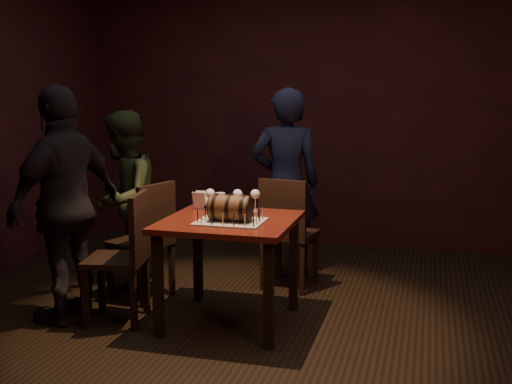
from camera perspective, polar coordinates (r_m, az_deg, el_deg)
room_shell at (r=4.27m, az=-0.07°, el=5.85°), size 5.04×5.04×2.80m
pub_table at (r=4.49m, az=-2.37°, el=-3.80°), size 0.90×0.90×0.75m
cake_board at (r=4.36m, az=-2.29°, el=-2.65°), size 0.45×0.35×0.01m
barrel_cake at (r=4.34m, az=-2.31°, el=-1.43°), size 0.33×0.19×0.19m
birthday_candles at (r=4.35m, az=-2.29°, el=-2.05°), size 0.40×0.30×0.09m
wine_glass_left at (r=4.78m, az=-4.10°, el=-0.21°), size 0.07×0.07×0.16m
wine_glass_mid at (r=4.74m, az=-1.65°, el=-0.27°), size 0.07×0.07×0.16m
wine_glass_right at (r=4.73m, az=-0.06°, el=-0.28°), size 0.07×0.07×0.16m
pint_of_ale at (r=4.66m, az=-3.19°, el=-1.02°), size 0.07×0.07×0.15m
menu_card at (r=4.83m, az=-4.97°, el=-0.76°), size 0.10×0.05×0.13m
chair_back at (r=5.24m, az=2.73°, el=-3.18°), size 0.45×0.45×0.93m
chair_left_rear at (r=5.06m, az=-9.61°, el=-3.76°), size 0.50×0.50×0.93m
chair_left_front at (r=4.62m, az=-11.44°, el=-5.11°), size 0.46×0.46×0.93m
person_back at (r=5.60m, az=2.63°, el=0.79°), size 0.69×0.55×1.65m
person_left_rear at (r=5.40m, az=-11.67°, el=-0.71°), size 0.64×0.78×1.47m
person_left_front at (r=4.70m, az=-16.55°, el=-1.11°), size 0.64×1.05×1.68m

